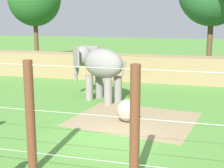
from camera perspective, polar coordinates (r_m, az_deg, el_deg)
ground_plane at (r=12.72m, az=-0.79°, el=-9.61°), size 120.00×120.00×0.00m
dirt_patch at (r=15.21m, az=3.78°, el=-6.03°), size 5.99×5.24×0.01m
embankment_wall at (r=23.97m, az=7.15°, el=2.65°), size 36.00×1.80×1.83m
elephant at (r=18.25m, az=-2.19°, el=3.20°), size 3.62×2.67×2.93m
enrichment_ball at (r=14.75m, az=2.67°, el=-4.55°), size 1.00×1.00×1.00m
cable_fence at (r=9.40m, az=-5.71°, el=-6.46°), size 10.96×0.27×3.38m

